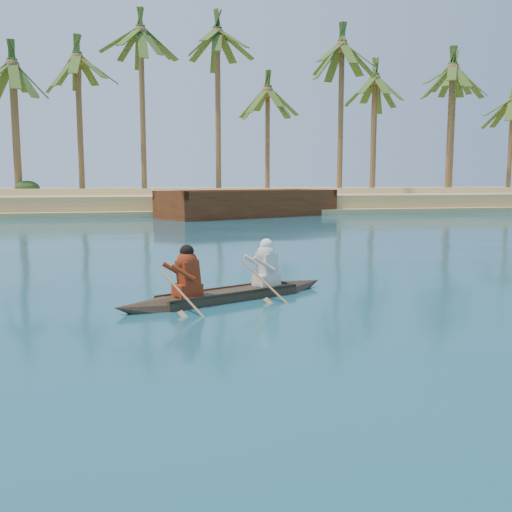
{
  "coord_description": "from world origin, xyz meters",
  "views": [
    {
      "loc": [
        -9.58,
        -14.88,
        2.34
      ],
      "look_at": [
        -6.87,
        -3.1,
        0.74
      ],
      "focal_mm": 40.0,
      "sensor_mm": 36.0,
      "label": 1
    }
  ],
  "objects": [
    {
      "name": "sandy_embankment",
      "position": [
        0.0,
        46.89,
        0.53
      ],
      "size": [
        150.0,
        51.0,
        1.5
      ],
      "color": "#D9C57A",
      "rests_on": "ground"
    },
    {
      "name": "barge_mid",
      "position": [
        -1.54,
        22.0,
        0.71
      ],
      "size": [
        12.7,
        8.54,
        2.02
      ],
      "rotation": [
        0.0,
        0.0,
        0.41
      ],
      "color": "brown",
      "rests_on": "ground"
    },
    {
      "name": "ground",
      "position": [
        0.0,
        0.0,
        0.0
      ],
      "size": [
        160.0,
        160.0,
        0.0
      ],
      "primitive_type": "plane",
      "color": "#0B374A",
      "rests_on": "ground"
    },
    {
      "name": "shrub_cluster",
      "position": [
        0.0,
        31.5,
        1.2
      ],
      "size": [
        100.0,
        6.0,
        2.4
      ],
      "primitive_type": null,
      "color": "#1C3F17",
      "rests_on": "ground"
    },
    {
      "name": "canoe",
      "position": [
        -7.62,
        -3.96,
        0.26
      ],
      "size": [
        4.67,
        2.48,
        1.32
      ],
      "rotation": [
        0.0,
        0.0,
        0.41
      ],
      "color": "#3D3221",
      "rests_on": "ground"
    },
    {
      "name": "palm_grove",
      "position": [
        0.0,
        35.0,
        8.0
      ],
      "size": [
        110.0,
        14.0,
        16.0
      ],
      "primitive_type": null,
      "color": "#366022",
      "rests_on": "ground"
    }
  ]
}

